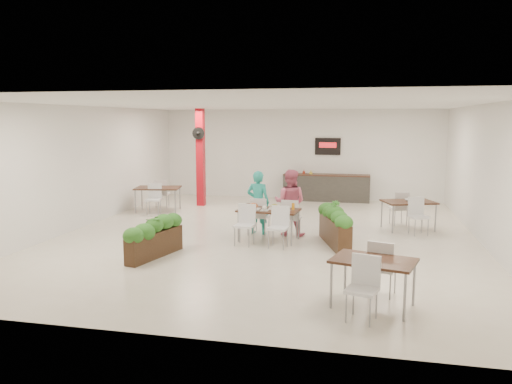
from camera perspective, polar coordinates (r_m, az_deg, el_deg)
ground at (r=12.41m, az=1.30°, el=-4.96°), size 12.00×12.00×0.00m
room_shell at (r=12.11m, az=1.33°, el=4.32°), size 10.10×12.10×3.22m
red_column at (r=16.57m, az=-6.36°, el=4.08°), size 0.40×0.41×3.20m
service_counter at (r=17.72m, az=8.03°, el=0.58°), size 3.00×0.64×2.20m
main_table at (r=11.75m, az=1.42°, el=-2.54°), size 1.47×1.74×0.92m
diner_man at (r=12.43m, az=0.24°, el=-1.20°), size 0.62×0.44×1.59m
diner_woman at (r=12.28m, az=3.89°, el=-1.22°), size 0.86×0.70×1.64m
planter_left at (r=10.58m, az=-11.52°, el=-4.75°), size 0.71×1.68×0.89m
planter_right at (r=11.50m, az=8.99°, el=-3.57°), size 0.87×1.89×1.02m
side_table_a at (r=15.87m, az=-11.15°, el=0.15°), size 1.49×1.67×0.92m
side_table_b at (r=13.52m, az=17.04°, el=-1.48°), size 1.48×1.66×0.92m
side_table_c at (r=7.83m, az=13.27°, el=-8.37°), size 1.38×1.67×0.92m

